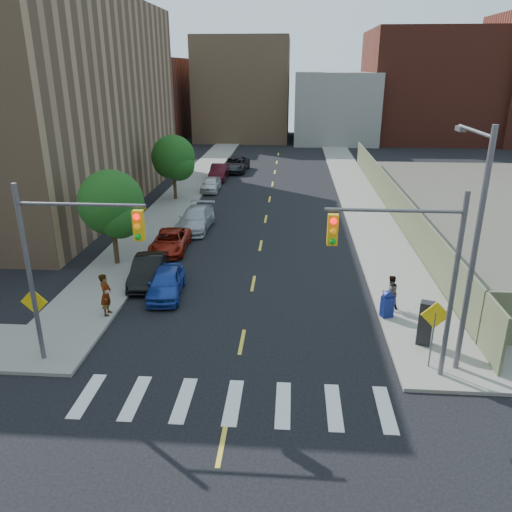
% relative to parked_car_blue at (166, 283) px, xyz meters
% --- Properties ---
extents(ground, '(160.00, 160.00, 0.00)m').
position_rel_parked_car_blue_xyz_m(ground, '(4.20, -12.26, -0.68)').
color(ground, black).
rests_on(ground, ground).
extents(sidewalk_nw, '(3.50, 73.00, 0.15)m').
position_rel_parked_car_blue_xyz_m(sidewalk_nw, '(-3.55, 29.24, -0.60)').
color(sidewalk_nw, gray).
rests_on(sidewalk_nw, ground).
extents(sidewalk_ne, '(3.50, 73.00, 0.15)m').
position_rel_parked_car_blue_xyz_m(sidewalk_ne, '(11.95, 29.24, -0.60)').
color(sidewalk_ne, gray).
rests_on(sidewalk_ne, ground).
extents(fence_north, '(0.12, 44.00, 2.50)m').
position_rel_parked_car_blue_xyz_m(fence_north, '(13.80, 15.74, 0.57)').
color(fence_north, '#5D6144').
rests_on(fence_north, ground).
extents(bg_bldg_west, '(14.00, 18.00, 12.00)m').
position_rel_parked_car_blue_xyz_m(bg_bldg_west, '(-17.80, 57.74, 5.32)').
color(bg_bldg_west, '#592319').
rests_on(bg_bldg_west, ground).
extents(bg_bldg_midwest, '(14.00, 16.00, 15.00)m').
position_rel_parked_car_blue_xyz_m(bg_bldg_midwest, '(-1.80, 59.74, 6.82)').
color(bg_bldg_midwest, '#8C6B4C').
rests_on(bg_bldg_midwest, ground).
extents(bg_bldg_center, '(12.00, 16.00, 10.00)m').
position_rel_parked_car_blue_xyz_m(bg_bldg_center, '(12.20, 57.74, 4.32)').
color(bg_bldg_center, gray).
rests_on(bg_bldg_center, ground).
extents(bg_bldg_east, '(18.00, 18.00, 16.00)m').
position_rel_parked_car_blue_xyz_m(bg_bldg_east, '(26.20, 59.74, 7.32)').
color(bg_bldg_east, '#592319').
rests_on(bg_bldg_east, ground).
extents(signal_nw, '(4.59, 0.30, 7.00)m').
position_rel_parked_car_blue_xyz_m(signal_nw, '(-1.78, -6.26, 3.85)').
color(signal_nw, '#59595E').
rests_on(signal_nw, ground).
extents(signal_ne, '(4.59, 0.30, 7.00)m').
position_rel_parked_car_blue_xyz_m(signal_ne, '(10.18, -6.26, 3.85)').
color(signal_ne, '#59595E').
rests_on(signal_ne, ground).
extents(streetlight_ne, '(0.25, 3.70, 9.00)m').
position_rel_parked_car_blue_xyz_m(streetlight_ne, '(12.40, -5.36, 4.54)').
color(streetlight_ne, '#59595E').
rests_on(streetlight_ne, ground).
extents(warn_sign_nw, '(1.06, 0.06, 2.83)m').
position_rel_parked_car_blue_xyz_m(warn_sign_nw, '(-3.60, -5.76, 1.32)').
color(warn_sign_nw, '#59595E').
rests_on(warn_sign_nw, ground).
extents(warn_sign_ne, '(1.06, 0.06, 2.83)m').
position_rel_parked_car_blue_xyz_m(warn_sign_ne, '(11.40, -5.76, 1.32)').
color(warn_sign_ne, '#59595E').
rests_on(warn_sign_ne, ground).
extents(warn_sign_midwest, '(1.06, 0.06, 2.83)m').
position_rel_parked_car_blue_xyz_m(warn_sign_midwest, '(-3.60, 7.74, 1.32)').
color(warn_sign_midwest, '#59595E').
rests_on(warn_sign_midwest, ground).
extents(tree_west_near, '(3.66, 3.64, 5.52)m').
position_rel_parked_car_blue_xyz_m(tree_west_near, '(-3.80, 3.78, 2.80)').
color(tree_west_near, '#332114').
rests_on(tree_west_near, ground).
extents(tree_west_far, '(3.66, 3.64, 5.52)m').
position_rel_parked_car_blue_xyz_m(tree_west_far, '(-3.80, 18.78, 2.80)').
color(tree_west_far, '#332114').
rests_on(tree_west_far, ground).
extents(parked_car_blue, '(1.95, 4.11, 1.36)m').
position_rel_parked_car_blue_xyz_m(parked_car_blue, '(0.00, 0.00, 0.00)').
color(parked_car_blue, '#1B3996').
rests_on(parked_car_blue, ground).
extents(parked_car_black, '(1.80, 4.35, 1.40)m').
position_rel_parked_car_blue_xyz_m(parked_car_black, '(-1.30, 1.47, 0.02)').
color(parked_car_black, black).
rests_on(parked_car_black, ground).
extents(parked_car_red, '(2.23, 4.55, 1.25)m').
position_rel_parked_car_blue_xyz_m(parked_car_red, '(-1.30, 6.36, -0.06)').
color(parked_car_red, maroon).
rests_on(parked_car_red, ground).
extents(parked_car_silver, '(2.33, 5.28, 1.51)m').
position_rel_parked_car_blue_xyz_m(parked_car_silver, '(-0.55, 10.85, 0.07)').
color(parked_car_silver, '#A5A9AD').
rests_on(parked_car_silver, ground).
extents(parked_car_white, '(1.58, 3.86, 1.31)m').
position_rel_parked_car_blue_xyz_m(parked_car_white, '(-1.30, 22.28, -0.02)').
color(parked_car_white, silver).
rests_on(parked_car_white, ground).
extents(parked_car_maroon, '(1.60, 4.57, 1.51)m').
position_rel_parked_car_blue_xyz_m(parked_car_maroon, '(-1.30, 27.51, 0.07)').
color(parked_car_maroon, '#380B12').
rests_on(parked_car_maroon, ground).
extents(parked_car_grey, '(2.85, 5.67, 1.54)m').
position_rel_parked_car_blue_xyz_m(parked_car_grey, '(-0.12, 31.73, 0.09)').
color(parked_car_grey, black).
rests_on(parked_car_grey, ground).
extents(mailbox, '(0.60, 0.53, 1.23)m').
position_rel_parked_car_blue_xyz_m(mailbox, '(10.50, -1.81, 0.07)').
color(mailbox, navy).
rests_on(mailbox, sidewalk_ne).
extents(payphone, '(0.67, 0.61, 1.85)m').
position_rel_parked_car_blue_xyz_m(payphone, '(11.59, -4.10, 0.40)').
color(payphone, black).
rests_on(payphone, sidewalk_ne).
extents(pedestrian_west, '(0.50, 0.74, 1.97)m').
position_rel_parked_car_blue_xyz_m(pedestrian_west, '(-2.10, -2.52, 0.45)').
color(pedestrian_west, gray).
rests_on(pedestrian_west, sidewalk_nw).
extents(pedestrian_east, '(0.91, 0.78, 1.64)m').
position_rel_parked_car_blue_xyz_m(pedestrian_east, '(10.76, -0.99, 0.29)').
color(pedestrian_east, gray).
rests_on(pedestrian_east, sidewalk_ne).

